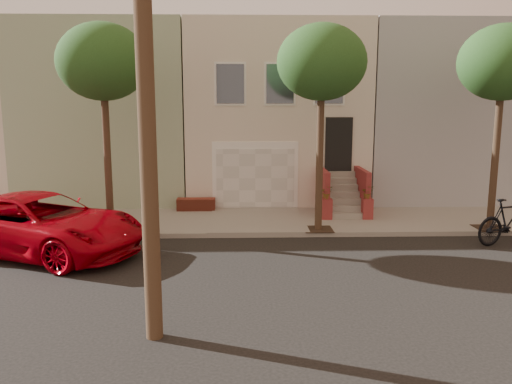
{
  "coord_description": "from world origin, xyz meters",
  "views": [
    {
      "loc": [
        -1.44,
        -11.98,
        4.23
      ],
      "look_at": [
        -0.99,
        3.0,
        1.52
      ],
      "focal_mm": 36.45,
      "sensor_mm": 36.0,
      "label": 1
    }
  ],
  "objects": [
    {
      "name": "pickup_truck",
      "position": [
        -6.94,
        2.03,
        0.83
      ],
      "size": [
        6.59,
        4.86,
        1.66
      ],
      "primitive_type": "imported",
      "rotation": [
        0.0,
        0.0,
        1.17
      ],
      "color": "#A9000E",
      "rests_on": "ground"
    },
    {
      "name": "sidewalk",
      "position": [
        0.0,
        5.35,
        0.07
      ],
      "size": [
        40.0,
        3.7,
        0.15
      ],
      "primitive_type": "cube",
      "color": "gray",
      "rests_on": "ground"
    },
    {
      "name": "tree_mid",
      "position": [
        1.0,
        3.9,
        5.26
      ],
      "size": [
        2.7,
        2.57,
        6.3
      ],
      "color": "#2D2116",
      "rests_on": "sidewalk"
    },
    {
      "name": "ground",
      "position": [
        0.0,
        0.0,
        0.0
      ],
      "size": [
        90.0,
        90.0,
        0.0
      ],
      "primitive_type": "plane",
      "color": "black",
      "rests_on": "ground"
    },
    {
      "name": "motorcycle",
      "position": [
        6.42,
        2.61,
        0.69
      ],
      "size": [
        2.38,
        1.37,
        1.38
      ],
      "primitive_type": "imported",
      "rotation": [
        0.0,
        0.0,
        1.91
      ],
      "color": "black",
      "rests_on": "ground"
    },
    {
      "name": "house_row",
      "position": [
        0.0,
        11.19,
        3.64
      ],
      "size": [
        33.1,
        11.7,
        7.0
      ],
      "color": "beige",
      "rests_on": "sidewalk"
    },
    {
      "name": "tree_right",
      "position": [
        6.5,
        3.9,
        5.26
      ],
      "size": [
        2.7,
        2.57,
        6.3
      ],
      "color": "#2D2116",
      "rests_on": "sidewalk"
    },
    {
      "name": "tree_left",
      "position": [
        -5.5,
        3.9,
        5.26
      ],
      "size": [
        2.7,
        2.57,
        6.3
      ],
      "color": "#2D2116",
      "rests_on": "sidewalk"
    }
  ]
}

